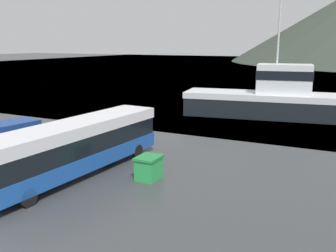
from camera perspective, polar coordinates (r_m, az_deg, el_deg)
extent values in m
plane|color=slate|center=(147.94, 22.12, 8.81)|extent=(240.00, 240.00, 0.00)
cube|color=#194799|center=(21.96, -13.73, -4.95)|extent=(3.42, 12.60, 0.91)
cube|color=black|center=(21.69, -13.86, -2.48)|extent=(3.35, 12.34, 1.05)
cube|color=silver|center=(21.49, -13.98, -0.29)|extent=(3.42, 12.60, 0.65)
cube|color=black|center=(26.41, -4.40, 0.12)|extent=(2.20, 0.22, 1.41)
cylinder|color=black|center=(25.90, -8.75, -3.10)|extent=(0.37, 0.92, 0.90)
cylinder|color=black|center=(24.61, -4.75, -3.83)|extent=(0.37, 0.92, 0.90)
cylinder|color=black|center=(18.60, -20.62, -10.15)|extent=(0.37, 0.92, 0.90)
cube|color=navy|center=(26.13, -23.12, -1.73)|extent=(2.57, 3.98, 2.06)
cube|color=navy|center=(27.62, -18.36, -1.61)|extent=(2.21, 1.90, 1.14)
cube|color=black|center=(26.99, -19.82, -0.01)|extent=(1.65, 0.35, 0.72)
cylinder|color=black|center=(28.34, -19.66, -2.54)|extent=(0.34, 0.73, 0.70)
cylinder|color=black|center=(26.95, -17.56, -3.15)|extent=(0.34, 0.73, 0.70)
cylinder|color=black|center=(25.25, -23.53, -4.67)|extent=(0.34, 0.73, 0.70)
cube|color=black|center=(39.39, 14.68, 3.15)|extent=(16.67, 6.83, 2.42)
cube|color=silver|center=(39.26, 14.75, 4.46)|extent=(16.84, 6.90, 0.60)
cube|color=silver|center=(39.02, 17.28, 6.85)|extent=(5.59, 3.87, 2.90)
cube|color=black|center=(38.98, 17.32, 7.49)|extent=(5.70, 3.97, 0.87)
cylinder|color=#B2B2B7|center=(38.89, 16.58, 13.99)|extent=(0.20, 0.20, 6.73)
cube|color=green|center=(20.79, -2.95, -6.52)|extent=(1.09, 1.38, 1.17)
cube|color=#227D3C|center=(20.59, -2.97, -4.82)|extent=(1.20, 1.52, 0.13)
cylinder|color=#B29919|center=(30.59, -4.47, -0.78)|extent=(0.30, 0.30, 0.66)
sphere|color=#B29919|center=(30.50, -4.48, -0.01)|extent=(0.35, 0.35, 0.35)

